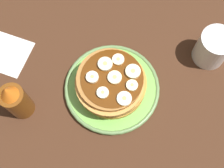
# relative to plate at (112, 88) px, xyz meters

# --- Properties ---
(ground_plane) EXTENTS (1.40, 1.40, 0.03)m
(ground_plane) POSITION_rel_plate_xyz_m (0.00, 0.00, -0.02)
(ground_plane) COLOR #422616
(plate) EXTENTS (0.24, 0.24, 0.02)m
(plate) POSITION_rel_plate_xyz_m (0.00, 0.00, 0.00)
(plate) COLOR #72B74C
(plate) RESTS_ON ground_plane
(pancake_stack) EXTENTS (0.17, 0.17, 0.06)m
(pancake_stack) POSITION_rel_plate_xyz_m (-0.00, -0.00, 0.04)
(pancake_stack) COLOR #B68534
(pancake_stack) RESTS_ON plate
(banana_slice_0) EXTENTS (0.03, 0.03, 0.01)m
(banana_slice_0) POSITION_rel_plate_xyz_m (0.01, 0.00, 0.07)
(banana_slice_0) COLOR #F3EBB6
(banana_slice_0) RESTS_ON pancake_stack
(banana_slice_1) EXTENTS (0.03, 0.03, 0.01)m
(banana_slice_1) POSITION_rel_plate_xyz_m (-0.05, 0.00, 0.07)
(banana_slice_1) COLOR #FCEEC6
(banana_slice_1) RESTS_ON pancake_stack
(banana_slice_2) EXTENTS (0.04, 0.04, 0.01)m
(banana_slice_2) POSITION_rel_plate_xyz_m (0.05, 0.01, 0.07)
(banana_slice_2) COLOR #F3EDB7
(banana_slice_2) RESTS_ON pancake_stack
(banana_slice_3) EXTENTS (0.03, 0.03, 0.01)m
(banana_slice_3) POSITION_rel_plate_xyz_m (-0.02, 0.03, 0.07)
(banana_slice_3) COLOR beige
(banana_slice_3) RESTS_ON pancake_stack
(banana_slice_4) EXTENTS (0.03, 0.03, 0.01)m
(banana_slice_4) POSITION_rel_plate_xyz_m (-0.02, -0.04, 0.07)
(banana_slice_4) COLOR #F1EEC1
(banana_slice_4) RESTS_ON pancake_stack
(banana_slice_5) EXTENTS (0.03, 0.03, 0.01)m
(banana_slice_5) POSITION_rel_plate_xyz_m (0.03, -0.05, 0.07)
(banana_slice_5) COLOR #EDE6C2
(banana_slice_5) RESTS_ON pancake_stack
(banana_slice_6) EXTENTS (0.03, 0.03, 0.01)m
(banana_slice_6) POSITION_rel_plate_xyz_m (0.05, -0.02, 0.07)
(banana_slice_6) COLOR #F8EFBB
(banana_slice_6) RESTS_ON pancake_stack
(banana_slice_7) EXTENTS (0.03, 0.03, 0.01)m
(banana_slice_7) POSITION_rel_plate_xyz_m (0.01, 0.05, 0.07)
(banana_slice_7) COLOR #F8E5B8
(banana_slice_7) RESTS_ON pancake_stack
(coffee_mug) EXTENTS (0.12, 0.08, 0.09)m
(coffee_mug) POSITION_rel_plate_xyz_m (0.26, 0.10, 0.04)
(coffee_mug) COLOR white
(coffee_mug) RESTS_ON ground_plane
(napkin) EXTENTS (0.14, 0.14, 0.00)m
(napkin) POSITION_rel_plate_xyz_m (-0.28, 0.10, -0.01)
(napkin) COLOR white
(napkin) RESTS_ON ground_plane
(syrup_bottle) EXTENTS (0.06, 0.06, 0.14)m
(syrup_bottle) POSITION_rel_plate_xyz_m (-0.22, -0.05, 0.05)
(syrup_bottle) COLOR brown
(syrup_bottle) RESTS_ON ground_plane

